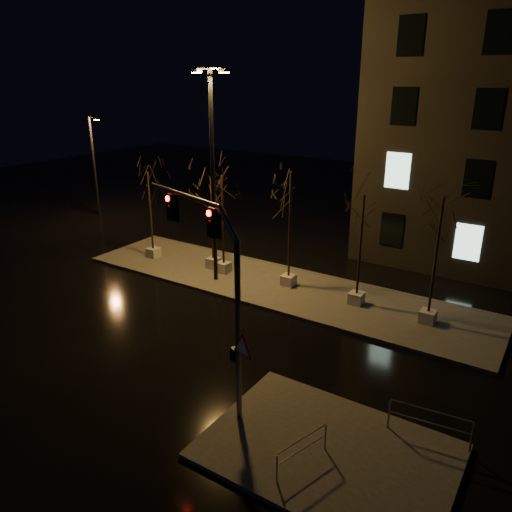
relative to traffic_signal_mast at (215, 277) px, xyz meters
The scene contains 14 objects.
ground 6.64m from the traffic_signal_mast, 135.94° to the left, with size 90.00×90.00×0.00m, color black.
median 10.93m from the traffic_signal_mast, 110.30° to the left, with size 22.00×5.00×0.15m, color #46453F.
sidewalk_corner 6.05m from the traffic_signal_mast, ahead, with size 7.00×5.00×0.15m, color #46453F.
tree_0 14.63m from the traffic_signal_mast, 142.31° to the left, with size 1.80×1.80×5.22m.
tree_1 12.19m from the traffic_signal_mast, 128.44° to the left, with size 1.80×1.80×5.16m.
tree_2 11.43m from the traffic_signal_mast, 125.64° to the left, with size 1.80×1.80×5.47m.
tree_3 10.01m from the traffic_signal_mast, 106.17° to the left, with size 1.80×1.80×6.02m.
tree_4 9.52m from the traffic_signal_mast, 84.15° to the left, with size 1.80×1.80×5.36m.
tree_5 10.31m from the traffic_signal_mast, 65.25° to the left, with size 1.80×1.80×5.75m.
traffic_signal_mast is the anchor object (origin of this frame).
streetlight_main 10.54m from the traffic_signal_mast, 127.85° to the left, with size 2.60×0.94×10.51m.
streetlight_far 25.92m from the traffic_signal_mast, 147.78° to the left, with size 1.46×0.52×7.49m.
guard_rail_a 7.59m from the traffic_signal_mast, 16.22° to the left, with size 2.38×0.31×1.03m.
guard_rail_b 5.44m from the traffic_signal_mast, 16.58° to the right, with size 0.60×1.84×0.91m.
Camera 1 is at (12.08, -14.38, 10.36)m, focal length 35.00 mm.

